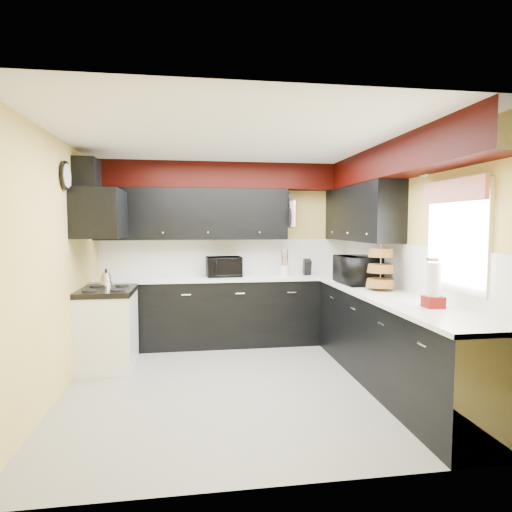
{
  "coord_description": "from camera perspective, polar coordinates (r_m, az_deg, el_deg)",
  "views": [
    {
      "loc": [
        -0.51,
        -4.34,
        1.66
      ],
      "look_at": [
        0.23,
        0.66,
        1.28
      ],
      "focal_mm": 30.0,
      "sensor_mm": 36.0,
      "label": 1
    }
  ],
  "objects": [
    {
      "name": "upper_back",
      "position": [
        5.97,
        -8.4,
        5.54
      ],
      "size": [
        2.6,
        0.35,
        0.7
      ],
      "primitive_type": "cube",
      "color": "black",
      "rests_on": "wall_back"
    },
    {
      "name": "upper_right",
      "position": [
        5.66,
        13.75,
        5.54
      ],
      "size": [
        0.35,
        1.8,
        0.7
      ],
      "primitive_type": "cube",
      "color": "black",
      "rests_on": "wall_right"
    },
    {
      "name": "pan_top",
      "position": [
        6.05,
        4.28,
        7.45
      ],
      "size": [
        0.03,
        0.22,
        0.4
      ],
      "primitive_type": null,
      "color": "black",
      "rests_on": "upper_back"
    },
    {
      "name": "window",
      "position": [
        4.14,
        25.24,
        2.32
      ],
      "size": [
        0.03,
        0.86,
        0.96
      ],
      "primitive_type": null,
      "color": "white",
      "rests_on": "wall_right"
    },
    {
      "name": "wall_left",
      "position": [
        4.55,
        -24.9,
        -1.32
      ],
      "size": [
        0.06,
        3.6,
        2.5
      ],
      "primitive_type": "cube",
      "color": "#E0C666",
      "rests_on": "ground"
    },
    {
      "name": "hood",
      "position": [
        5.2,
        -20.08,
        5.31
      ],
      "size": [
        0.5,
        0.78,
        0.55
      ],
      "primitive_type": "cube",
      "color": "black",
      "rests_on": "wall_left"
    },
    {
      "name": "pan_low",
      "position": [
        6.17,
        4.0,
        4.79
      ],
      "size": [
        0.03,
        0.24,
        0.42
      ],
      "primitive_type": null,
      "color": "black",
      "rests_on": "upper_back"
    },
    {
      "name": "soffit_right",
      "position": [
        4.72,
        18.88,
        12.11
      ],
      "size": [
        0.36,
        3.24,
        0.35
      ],
      "primitive_type": "cube",
      "color": "black",
      "rests_on": "wall_right"
    },
    {
      "name": "counter_right",
      "position": [
        4.58,
        17.81,
        -5.27
      ],
      "size": [
        0.64,
        3.02,
        0.04
      ],
      "primitive_type": "cube",
      "color": "white",
      "rests_on": "cab_right"
    },
    {
      "name": "dispenser_b",
      "position": [
        4.02,
        22.8,
        -3.96
      ],
      "size": [
        0.13,
        0.13,
        0.34
      ],
      "primitive_type": null,
      "rotation": [
        0.0,
        0.0,
        0.01
      ],
      "color": "#590E01",
      "rests_on": "counter_right"
    },
    {
      "name": "dispenser_a",
      "position": [
        4.0,
        22.61,
        -3.45
      ],
      "size": [
        0.15,
        0.15,
        0.41
      ],
      "primitive_type": null,
      "rotation": [
        0.0,
        0.0,
        -0.0
      ],
      "color": "#6F0000",
      "rests_on": "counter_right"
    },
    {
      "name": "cab_back",
      "position": [
        5.99,
        -3.43,
        -7.42
      ],
      "size": [
        3.6,
        0.6,
        0.9
      ],
      "primitive_type": "cube",
      "color": "black",
      "rests_on": "ground"
    },
    {
      "name": "cut_board",
      "position": [
        5.8,
        4.92,
        5.61
      ],
      "size": [
        0.03,
        0.26,
        0.35
      ],
      "primitive_type": "cube",
      "color": "white",
      "rests_on": "upper_back"
    },
    {
      "name": "ceiling",
      "position": [
        4.45,
        -1.79,
        15.11
      ],
      "size": [
        3.6,
        3.6,
        0.06
      ],
      "primitive_type": "cube",
      "color": "white",
      "rests_on": "wall_back"
    },
    {
      "name": "kettle",
      "position": [
        5.52,
        -19.35,
        -2.89
      ],
      "size": [
        0.22,
        0.22,
        0.15
      ],
      "primitive_type": null,
      "rotation": [
        0.0,
        0.0,
        -0.34
      ],
      "color": "silver",
      "rests_on": "cooktop"
    },
    {
      "name": "ground",
      "position": [
        4.68,
        -1.71,
        -16.54
      ],
      "size": [
        3.6,
        3.6,
        0.0
      ],
      "primitive_type": "plane",
      "color": "gray",
      "rests_on": "ground"
    },
    {
      "name": "wall_right",
      "position": [
        4.94,
        19.48,
        -0.76
      ],
      "size": [
        0.06,
        3.6,
        2.5
      ],
      "primitive_type": "cube",
      "color": "#E0C666",
      "rests_on": "ground"
    },
    {
      "name": "knife_block",
      "position": [
        6.13,
        6.82,
        -1.51
      ],
      "size": [
        0.11,
        0.15,
        0.22
      ],
      "primitive_type": "cube",
      "rotation": [
        0.0,
        0.0,
        -0.07
      ],
      "color": "black",
      "rests_on": "counter_back"
    },
    {
      "name": "baskets",
      "position": [
        4.86,
        16.27,
        -1.59
      ],
      "size": [
        0.27,
        0.27,
        0.5
      ],
      "primitive_type": null,
      "color": "brown",
      "rests_on": "upper_right"
    },
    {
      "name": "toaster_oven",
      "position": [
        5.92,
        -4.28,
        -1.43
      ],
      "size": [
        0.5,
        0.42,
        0.27
      ],
      "primitive_type": "imported",
      "rotation": [
        0.0,
        0.0,
        0.07
      ],
      "color": "black",
      "rests_on": "counter_back"
    },
    {
      "name": "splash_right",
      "position": [
        4.94,
        19.36,
        -1.46
      ],
      "size": [
        0.02,
        3.6,
        0.5
      ],
      "primitive_type": "cube",
      "color": "white",
      "rests_on": "counter_right"
    },
    {
      "name": "cab_right",
      "position": [
        4.68,
        17.68,
        -10.96
      ],
      "size": [
        0.6,
        3.0,
        0.9
      ],
      "primitive_type": "cube",
      "color": "black",
      "rests_on": "ground"
    },
    {
      "name": "splash_back",
      "position": [
        6.17,
        -3.7,
        -0.13
      ],
      "size": [
        3.6,
        0.02,
        0.5
      ],
      "primitive_type": "cube",
      "color": "white",
      "rests_on": "counter_back"
    },
    {
      "name": "counter_back",
      "position": [
        5.91,
        -3.45,
        -2.95
      ],
      "size": [
        3.62,
        0.64,
        0.04
      ],
      "primitive_type": "cube",
      "color": "white",
      "rests_on": "cab_back"
    },
    {
      "name": "utensil_crock",
      "position": [
        5.96,
        3.84,
        -1.98
      ],
      "size": [
        0.18,
        0.18,
        0.15
      ],
      "primitive_type": "cylinder",
      "rotation": [
        0.0,
        0.0,
        0.43
      ],
      "color": "silver",
      "rests_on": "counter_back"
    },
    {
      "name": "pan_mid",
      "position": [
        5.92,
        4.55,
        5.1
      ],
      "size": [
        0.03,
        0.28,
        0.46
      ],
      "primitive_type": null,
      "color": "black",
      "rests_on": "upper_back"
    },
    {
      "name": "cooktop",
      "position": [
        5.25,
        -19.3,
        -4.44
      ],
      "size": [
        0.62,
        0.77,
        0.06
      ],
      "primitive_type": "cube",
      "color": "black",
      "rests_on": "stove"
    },
    {
      "name": "clock",
      "position": [
        4.79,
        -24.03,
        9.75
      ],
      "size": [
        0.03,
        0.3,
        0.3
      ],
      "primitive_type": null,
      "color": "black",
      "rests_on": "wall_left"
    },
    {
      "name": "wall_back",
      "position": [
        6.18,
        -3.71,
        0.43
      ],
      "size": [
        3.6,
        0.06,
        2.5
      ],
      "primitive_type": "cube",
      "color": "#E0C666",
      "rests_on": "ground"
    },
    {
      "name": "valance",
      "position": [
        4.12,
        24.77,
        7.89
      ],
      "size": [
        0.04,
        0.88,
        0.2
      ],
      "primitive_type": "cube",
      "color": "red",
      "rests_on": "wall_right"
    },
    {
      "name": "deco_plate",
      "position": [
        4.64,
        21.52,
        11.26
      ],
      "size": [
        0.03,
        0.24,
        0.24
      ],
      "primitive_type": null,
      "color": "white",
      "rests_on": "wall_right"
    },
    {
      "name": "microwave",
      "position": [
        5.32,
        13.41,
        -1.83
      ],
      "size": [
        0.43,
        0.62,
        0.34
      ],
      "primitive_type": "imported",
      "rotation": [
        0.0,
        0.0,
        1.61
      ],
      "color": "black",
      "rests_on": "counter_right"
    },
    {
      "name": "stove",
      "position": [
        5.33,
        -19.18,
        -9.33
      ],
      "size": [
        0.6,
        0.75,
        0.86
      ],
      "primitive_type": "cube",
      "color": "white",
      "rests_on": "ground"
    },
    {
      "name": "hood_duct",
      "position": [
        5.25,
        -21.61,
        9.85
      ],
      "size": [
        0.24,
        0.4,
        0.4
      ],
      "primitive_type": "cube",
      "color": "black",
      "rests_on": "wall_left"
    },
    {
      "name": "soffit_back",
      "position": [
        6.02,
        -3.61,
        10.58
      ],
      "size": [
        3.6,
        0.36,
        0.35
      ],
      "primitive_type": "cube",
      "color": "black",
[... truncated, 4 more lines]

